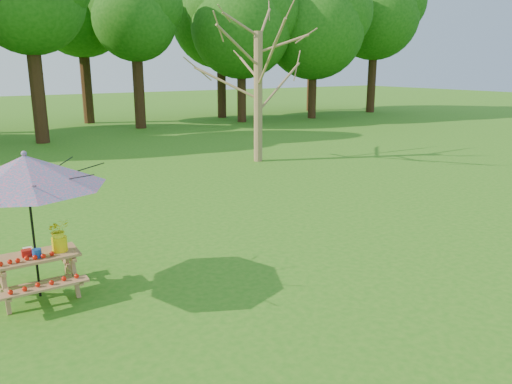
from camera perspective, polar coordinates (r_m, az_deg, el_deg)
ground at (r=6.24m, az=12.91°, el=-19.52°), size 120.00×120.00×0.00m
picnic_table at (r=8.36m, az=-23.63°, el=-8.81°), size 1.20×1.32×0.67m
patio_umbrella at (r=7.90m, az=-24.80°, el=2.12°), size 2.35×2.35×2.25m
produce_bins at (r=8.22m, az=-24.29°, el=-6.31°), size 0.26×0.43×0.13m
tomatoes_row at (r=8.04m, az=-24.73°, el=-6.94°), size 0.77×0.13×0.07m
flower_bucket at (r=8.18m, az=-21.63°, el=-4.51°), size 0.36×0.33×0.51m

